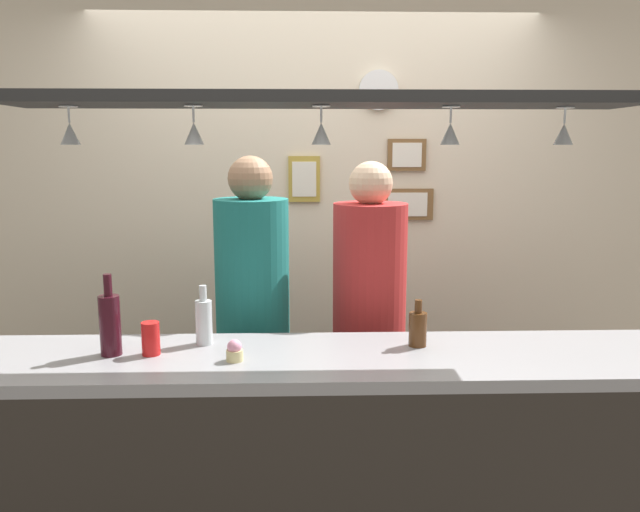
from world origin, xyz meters
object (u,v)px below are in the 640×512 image
(bottle_wine_dark_red, at_px, (110,323))
(picture_frame_lower_pair, at_px, (407,204))
(drink_can, at_px, (151,339))
(person_middle_red_shirt, at_px, (369,307))
(cupcake, at_px, (235,351))
(bottle_soda_clear, at_px, (204,321))
(picture_frame_crest, at_px, (304,179))
(wall_clock, at_px, (379,90))
(bottle_beer_brown_stubby, at_px, (418,328))
(picture_frame_upper_small, at_px, (407,155))
(person_left_teal_shirt, at_px, (253,305))

(bottle_wine_dark_red, distance_m, picture_frame_lower_pair, 1.93)
(drink_can, bearing_deg, person_middle_red_shirt, 35.43)
(cupcake, height_order, picture_frame_lower_pair, picture_frame_lower_pair)
(drink_can, distance_m, cupcake, 0.32)
(picture_frame_lower_pair, bearing_deg, bottle_soda_clear, -128.06)
(picture_frame_crest, relative_size, wall_clock, 1.18)
(bottle_beer_brown_stubby, distance_m, picture_frame_upper_small, 1.47)
(bottle_beer_brown_stubby, relative_size, drink_can, 1.48)
(bottle_wine_dark_red, height_order, wall_clock, wall_clock)
(person_left_teal_shirt, distance_m, picture_frame_upper_small, 1.32)
(person_middle_red_shirt, xyz_separation_m, cupcake, (-0.55, -0.69, 0.02))
(person_left_teal_shirt, xyz_separation_m, wall_clock, (0.66, 0.77, 1.04))
(bottle_soda_clear, distance_m, drink_can, 0.22)
(picture_frame_lower_pair, bearing_deg, picture_frame_crest, 180.00)
(person_middle_red_shirt, xyz_separation_m, picture_frame_crest, (-0.30, 0.77, 0.56))
(person_left_teal_shirt, bearing_deg, picture_frame_lower_pair, 42.50)
(drink_can, bearing_deg, picture_frame_crest, 67.72)
(picture_frame_crest, xyz_separation_m, picture_frame_upper_small, (0.59, 0.00, 0.14))
(bottle_soda_clear, xyz_separation_m, picture_frame_crest, (0.39, 1.27, 0.48))
(bottle_beer_brown_stubby, height_order, cupcake, bottle_beer_brown_stubby)
(person_left_teal_shirt, bearing_deg, bottle_soda_clear, -106.71)
(person_middle_red_shirt, bearing_deg, picture_frame_upper_small, 69.40)
(person_left_teal_shirt, relative_size, bottle_wine_dark_red, 5.75)
(picture_frame_crest, bearing_deg, picture_frame_lower_pair, 0.00)
(person_middle_red_shirt, xyz_separation_m, bottle_soda_clear, (-0.69, -0.49, 0.08))
(picture_frame_upper_small, bearing_deg, drink_can, -129.79)
(person_left_teal_shirt, relative_size, wall_clock, 7.84)
(picture_frame_upper_small, relative_size, wall_clock, 1.00)
(person_middle_red_shirt, bearing_deg, person_left_teal_shirt, 180.00)
(picture_frame_upper_small, bearing_deg, bottle_soda_clear, -127.78)
(bottle_beer_brown_stubby, bearing_deg, picture_frame_upper_small, 82.84)
(person_middle_red_shirt, bearing_deg, picture_frame_lower_pair, 68.75)
(picture_frame_upper_small, bearing_deg, picture_frame_crest, 180.00)
(person_left_teal_shirt, xyz_separation_m, cupcake, (-0.01, -0.69, 0.01))
(person_left_teal_shirt, xyz_separation_m, bottle_wine_dark_red, (-0.47, -0.61, 0.09))
(person_left_teal_shirt, xyz_separation_m, person_middle_red_shirt, (0.54, 0.00, -0.02))
(bottle_wine_dark_red, bearing_deg, picture_frame_crest, 62.73)
(bottle_wine_dark_red, distance_m, cupcake, 0.47)
(cupcake, bearing_deg, picture_frame_upper_small, 60.04)
(drink_can, height_order, picture_frame_crest, picture_frame_crest)
(person_left_teal_shirt, bearing_deg, drink_can, -117.67)
(cupcake, distance_m, picture_frame_crest, 1.58)
(bottle_soda_clear, relative_size, picture_frame_crest, 0.88)
(cupcake, xyz_separation_m, picture_frame_lower_pair, (0.85, 1.46, 0.39))
(bottle_soda_clear, bearing_deg, picture_frame_upper_small, 52.22)
(bottle_wine_dark_red, xyz_separation_m, bottle_soda_clear, (0.32, 0.12, -0.03))
(bottle_beer_brown_stubby, relative_size, picture_frame_lower_pair, 0.60)
(bottle_soda_clear, bearing_deg, picture_frame_lower_pair, 51.94)
(person_middle_red_shirt, bearing_deg, drink_can, -144.57)
(wall_clock, bearing_deg, drink_can, -125.56)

